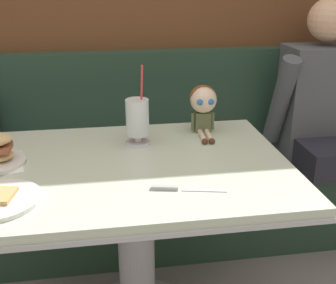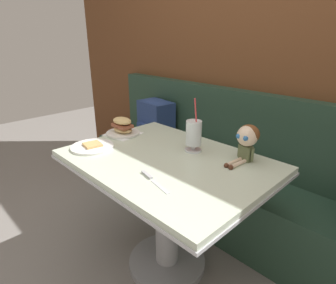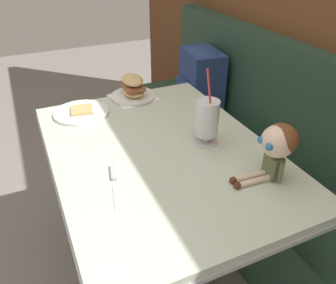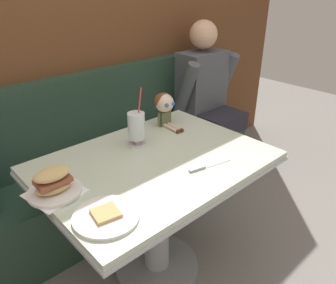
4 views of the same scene
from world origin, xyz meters
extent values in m
cube|color=brown|center=(0.00, 1.05, 1.20)|extent=(4.40, 0.08, 2.40)
cube|color=#233D2D|center=(0.00, 0.77, 0.23)|extent=(2.60, 0.48, 0.45)
cube|color=#233D2D|center=(0.00, 0.96, 0.73)|extent=(2.60, 0.10, 0.55)
cube|color=beige|center=(0.00, 0.18, 0.72)|extent=(1.10, 0.80, 0.03)
cube|color=#B7BABF|center=(0.00, 0.18, 0.70)|extent=(1.11, 0.81, 0.02)
cylinder|color=#A5A8AD|center=(0.00, 0.18, 0.37)|extent=(0.14, 0.14, 0.65)
cylinder|color=gray|center=(0.00, 0.18, 0.02)|extent=(0.48, 0.48, 0.04)
cylinder|color=white|center=(-0.42, -0.03, 0.75)|extent=(0.25, 0.25, 0.01)
cube|color=tan|center=(-0.41, -0.03, 0.76)|extent=(0.11, 0.11, 0.01)
cylinder|color=silver|center=(0.03, 0.36, 0.74)|extent=(0.10, 0.10, 0.01)
cylinder|color=silver|center=(0.03, 0.36, 0.77)|extent=(0.03, 0.03, 0.03)
cylinder|color=silver|center=(0.03, 0.36, 0.85)|extent=(0.09, 0.09, 0.14)
cylinder|color=pink|center=(0.03, 0.36, 0.84)|extent=(0.08, 0.08, 0.13)
cylinder|color=#DB383D|center=(0.05, 0.35, 0.95)|extent=(0.01, 0.05, 0.22)
cube|color=white|center=(-0.49, 0.24, 0.74)|extent=(0.23, 0.23, 0.00)
cylinder|color=white|center=(-0.49, 0.24, 0.75)|extent=(0.22, 0.22, 0.01)
ellipsoid|color=tan|center=(-0.49, 0.24, 0.77)|extent=(0.15, 0.10, 0.04)
cube|color=#995138|center=(-0.49, 0.24, 0.80)|extent=(0.14, 0.09, 0.02)
ellipsoid|color=tan|center=(-0.49, 0.24, 0.83)|extent=(0.15, 0.10, 0.04)
cube|color=silver|center=(0.20, -0.06, 0.74)|extent=(0.14, 0.05, 0.00)
cube|color=#B2B5BA|center=(0.08, -0.03, 0.75)|extent=(0.09, 0.04, 0.01)
cube|color=#5B6642|center=(0.31, 0.46, 0.78)|extent=(0.07, 0.04, 0.08)
sphere|color=beige|center=(0.31, 0.46, 0.88)|extent=(0.11, 0.11, 0.11)
ellipsoid|color=brown|center=(0.31, 0.47, 0.89)|extent=(0.12, 0.11, 0.10)
sphere|color=#2D6BB2|center=(0.29, 0.41, 0.88)|extent=(0.03, 0.03, 0.03)
sphere|color=#2D6BB2|center=(0.33, 0.41, 0.88)|extent=(0.03, 0.03, 0.03)
cylinder|color=beige|center=(0.29, 0.38, 0.75)|extent=(0.03, 0.12, 0.02)
cylinder|color=beige|center=(0.32, 0.38, 0.75)|extent=(0.03, 0.12, 0.02)
sphere|color=#4C2819|center=(0.29, 0.32, 0.75)|extent=(0.03, 0.03, 0.03)
sphere|color=#4C2819|center=(0.32, 0.32, 0.75)|extent=(0.03, 0.03, 0.03)
cylinder|color=#5B6642|center=(0.27, 0.46, 0.79)|extent=(0.02, 0.02, 0.07)
cylinder|color=#5B6642|center=(0.35, 0.45, 0.79)|extent=(0.02, 0.02, 0.07)
cube|color=#4C5156|center=(1.01, 0.80, 0.74)|extent=(0.38, 0.24, 0.58)
sphere|color=#D8A884|center=(1.01, 0.80, 1.16)|extent=(0.21, 0.21, 0.21)
cube|color=#23232D|center=(1.01, 0.62, 0.52)|extent=(0.34, 0.36, 0.14)
cylinder|color=#4C5156|center=(0.78, 0.75, 0.77)|extent=(0.09, 0.25, 0.48)
cylinder|color=#4C5156|center=(1.24, 0.75, 0.77)|extent=(0.09, 0.25, 0.48)
camera|label=1|loc=(-0.09, -1.18, 1.36)|focal=45.32mm
camera|label=2|loc=(1.00, -0.80, 1.38)|focal=30.14mm
camera|label=3|loc=(1.01, -0.25, 1.46)|focal=36.48mm
camera|label=4|loc=(-0.89, -0.89, 1.54)|focal=35.12mm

